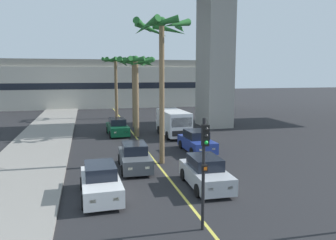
# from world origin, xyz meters

# --- Properties ---
(sidewalk_left) EXTENTS (4.80, 80.00, 0.15)m
(sidewalk_left) POSITION_xyz_m (-8.00, 16.00, 0.07)
(sidewalk_left) COLOR gray
(sidewalk_left) RESTS_ON ground
(lane_stripe_center) EXTENTS (0.14, 56.00, 0.01)m
(lane_stripe_center) POSITION_xyz_m (0.00, 24.00, 0.00)
(lane_stripe_center) COLOR #DBCC4C
(lane_stripe_center) RESTS_ON ground
(pier_building_backdrop) EXTENTS (37.33, 8.04, 7.96)m
(pier_building_backdrop) POSITION_xyz_m (0.00, 54.84, 3.92)
(pier_building_backdrop) COLOR beige
(pier_building_backdrop) RESTS_ON ground
(car_queue_front) EXTENTS (1.93, 4.15, 1.56)m
(car_queue_front) POSITION_xyz_m (3.55, 19.44, 0.72)
(car_queue_front) COLOR navy
(car_queue_front) RESTS_ON ground
(car_queue_second) EXTENTS (1.93, 4.15, 1.56)m
(car_queue_second) POSITION_xyz_m (-3.77, 11.96, 0.72)
(car_queue_second) COLOR white
(car_queue_second) RESTS_ON ground
(car_queue_third) EXTENTS (1.95, 4.16, 1.56)m
(car_queue_third) POSITION_xyz_m (-1.55, 16.13, 0.72)
(car_queue_third) COLOR #4C5156
(car_queue_third) RESTS_ON ground
(car_queue_fourth) EXTENTS (1.91, 4.14, 1.56)m
(car_queue_fourth) POSITION_xyz_m (1.49, 12.09, 0.72)
(car_queue_fourth) COLOR #B7BABF
(car_queue_fourth) RESTS_ON ground
(car_queue_fifth) EXTENTS (1.96, 4.16, 1.56)m
(car_queue_fifth) POSITION_xyz_m (-1.51, 27.41, 0.72)
(car_queue_fifth) COLOR #0C4728
(car_queue_fifth) RESTS_ON ground
(delivery_van) EXTENTS (2.23, 5.28, 2.36)m
(delivery_van) POSITION_xyz_m (3.42, 25.61, 1.29)
(delivery_van) COLOR white
(delivery_van) RESTS_ON ground
(traffic_light_median_near) EXTENTS (0.24, 0.37, 4.20)m
(traffic_light_median_near) POSITION_xyz_m (-0.25, 7.64, 2.71)
(traffic_light_median_near) COLOR black
(traffic_light_median_near) RESTS_ON ground
(palm_tree_near_median) EXTENTS (3.52, 3.54, 7.83)m
(palm_tree_near_median) POSITION_xyz_m (-0.53, 39.07, 6.51)
(palm_tree_near_median) COLOR brown
(palm_tree_near_median) RESTS_ON ground
(palm_tree_mid_median) EXTENTS (3.61, 3.64, 9.17)m
(palm_tree_mid_median) POSITION_xyz_m (0.32, 16.95, 7.68)
(palm_tree_mid_median) COLOR brown
(palm_tree_mid_median) RESTS_ON ground
(palm_tree_far_median) EXTENTS (3.51, 3.54, 7.31)m
(palm_tree_far_median) POSITION_xyz_m (0.14, 26.38, 5.89)
(palm_tree_far_median) COLOR brown
(palm_tree_far_median) RESTS_ON ground
(palm_tree_farthest_median) EXTENTS (3.49, 3.52, 7.57)m
(palm_tree_farthest_median) POSITION_xyz_m (0.73, 31.69, 5.96)
(palm_tree_farthest_median) COLOR brown
(palm_tree_farthest_median) RESTS_ON ground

